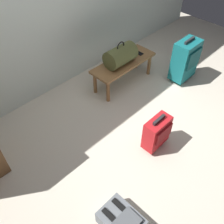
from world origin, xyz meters
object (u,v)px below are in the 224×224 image
at_px(duffel_bag_olive, 120,55).
at_px(cell_phone, 139,53).
at_px(suitcase_small_red, 157,132).
at_px(bench, 124,65).
at_px(backpack_grey, 121,221).
at_px(suitcase_upright_teal, 185,60).

xyz_separation_m(duffel_bag_olive, cell_phone, (0.39, -0.00, -0.13)).
relative_size(cell_phone, suitcase_small_red, 0.31).
height_order(cell_phone, suitcase_small_red, suitcase_small_red).
relative_size(bench, backpack_grey, 2.63).
xyz_separation_m(bench, duffel_bag_olive, (-0.07, 0.00, 0.19)).
xyz_separation_m(cell_phone, backpack_grey, (-1.86, -1.41, -0.28)).
xyz_separation_m(suitcase_upright_teal, suitcase_small_red, (-1.30, -0.50, -0.10)).
bearing_deg(suitcase_upright_teal, backpack_grey, -159.23).
bearing_deg(duffel_bag_olive, backpack_grey, -136.10).
height_order(suitcase_small_red, backpack_grey, suitcase_small_red).
height_order(bench, duffel_bag_olive, duffel_bag_olive).
bearing_deg(suitcase_upright_teal, duffel_bag_olive, 143.39).
bearing_deg(duffel_bag_olive, cell_phone, -0.65).
bearing_deg(suitcase_small_red, duffel_bag_olive, 63.43).
distance_m(cell_phone, suitcase_small_red, 1.41).
bearing_deg(duffel_bag_olive, suitcase_upright_teal, -36.61).
bearing_deg(backpack_grey, cell_phone, 37.22).
bearing_deg(suitcase_upright_teal, suitcase_small_red, -158.85).
bearing_deg(bench, backpack_grey, -137.45).
relative_size(suitcase_upright_teal, suitcase_small_red, 1.45).
bearing_deg(bench, duffel_bag_olive, 180.00).
relative_size(duffel_bag_olive, suitcase_small_red, 0.96).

